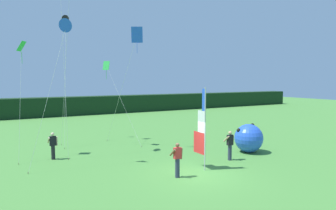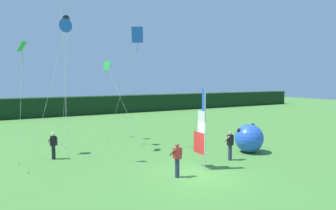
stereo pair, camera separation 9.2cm
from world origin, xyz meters
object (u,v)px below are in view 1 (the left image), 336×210
Objects in this scene: banner_flag at (202,130)px; kite_green_diamond_4 at (108,71)px; person_far_left at (177,159)px; inflatable_balloon at (249,138)px; kite_black_delta_2 at (66,20)px; kite_green_diamond_3 at (21,54)px; person_mid_field at (53,145)px; kite_blue_diamond_1 at (136,40)px; kite_blue_delta_5 at (66,26)px; person_near_banner at (230,145)px.

banner_flag is 0.71× the size of kite_green_diamond_4.
inflatable_balloon reaches higher than person_far_left.
kite_black_delta_2 is at bearing 139.07° from kite_green_diamond_4.
banner_flag is at bearing -43.80° from kite_green_diamond_3.
person_mid_field is 8.45m from kite_blue_diamond_1.
kite_green_diamond_3 is (-1.38, 1.64, 5.37)m from person_mid_field.
banner_flag is at bearing -42.31° from person_mid_field.
banner_flag is 2.27m from person_far_left.
kite_green_diamond_4 is at bearing -40.93° from kite_black_delta_2.
person_far_left is at bearing -50.64° from kite_blue_delta_5.
person_mid_field is 12.15m from inflatable_balloon.
kite_blue_diamond_1 is 1.17× the size of kite_green_diamond_3.
kite_black_delta_2 reaches higher than person_mid_field.
kite_green_diamond_4 reaches higher than banner_flag.
kite_green_diamond_3 is (-6.01, 8.12, 5.32)m from person_far_left.
inflatable_balloon is (4.83, 1.47, -1.15)m from banner_flag.
person_mid_field is (-8.95, 5.31, -0.06)m from person_near_banner.
kite_blue_diamond_1 is at bearing -79.07° from kite_green_diamond_4.
kite_blue_delta_5 is (-4.81, -1.76, 0.25)m from kite_blue_diamond_1.
kite_black_delta_2 is at bearing 78.67° from kite_blue_delta_5.
kite_green_diamond_3 reaches higher than person_far_left.
person_near_banner is 0.18× the size of kite_black_delta_2.
inflatable_balloon is at bearing -48.68° from kite_black_delta_2.
kite_green_diamond_3 is (-6.81, 1.47, -1.11)m from kite_blue_diamond_1.
person_near_banner reaches higher than person_far_left.
person_mid_field is at bearing 158.62° from inflatable_balloon.
kite_green_diamond_4 reaches higher than person_near_banner.
person_mid_field is 0.23× the size of kite_green_diamond_3.
kite_blue_diamond_1 reaches higher than kite_green_diamond_4.
kite_blue_diamond_1 is 6.97m from kite_black_delta_2.
person_near_banner is 0.21× the size of kite_blue_diamond_1.
kite_blue_delta_5 is at bearing -58.30° from kite_green_diamond_3.
kite_green_diamond_4 is (4.74, 3.75, 4.50)m from person_mid_field.
banner_flag is 2.57× the size of person_far_left.
inflatable_balloon is at bearing -37.96° from kite_blue_diamond_1.
person_far_left is 0.21× the size of kite_blue_delta_5.
kite_blue_delta_5 is at bearing 165.18° from inflatable_balloon.
kite_green_diamond_4 is 7.11m from kite_blue_delta_5.
kite_blue_diamond_1 is at bearing 99.83° from banner_flag.
kite_green_diamond_3 is 1.15× the size of kite_green_diamond_4.
person_mid_field is 6.94m from kite_blue_delta_5.
kite_blue_delta_5 is (-5.86, 4.30, 5.51)m from banner_flag.
kite_green_diamond_3 is (-7.86, 7.53, 4.15)m from banner_flag.
banner_flag is 2.52× the size of person_near_banner.
banner_flag is 0.53× the size of kite_blue_diamond_1.
person_near_banner is 13.53m from kite_green_diamond_3.
banner_flag reaches higher than inflatable_balloon.
banner_flag is 14.56m from kite_black_delta_2.
kite_green_diamond_4 is (0.11, 10.24, 4.46)m from person_far_left.
kite_black_delta_2 is 5.20m from kite_green_diamond_4.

